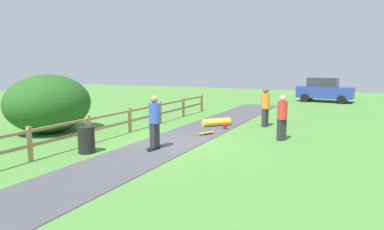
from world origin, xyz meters
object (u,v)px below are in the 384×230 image
skateboard_loose (207,133)px  parked_car_blue (324,90)px  skater_riding (154,120)px  bystander_orange (265,105)px  bystander_red (282,115)px  trash_bin (86,140)px  bush_large (49,103)px  skater_fallen (217,122)px

skateboard_loose → parked_car_blue: parked_car_blue is taller
skater_riding → bystander_orange: bearing=69.0°
bystander_red → parked_car_blue: (0.19, 15.84, -0.04)m
bystander_orange → skater_riding: bearing=-111.0°
skateboard_loose → parked_car_blue: 16.44m
trash_bin → skater_riding: skater_riding is taller
trash_bin → skater_riding: size_ratio=0.48×
skater_riding → bystander_red: bearing=43.1°
skater_riding → bush_large: bearing=172.7°
bush_large → skater_fallen: bearing=36.1°
skateboard_loose → bystander_red: bearing=4.7°
bush_large → trash_bin: (4.02, -2.11, -0.82)m
skateboard_loose → bystander_orange: bearing=59.3°
skater_riding → skater_fallen: 5.31m
skater_fallen → bystander_red: 3.93m
skater_riding → parked_car_blue: (3.87, 19.28, -0.12)m
parked_car_blue → skater_fallen: bearing=-104.4°
skater_riding → skateboard_loose: bearing=79.3°
trash_bin → bystander_orange: 8.62m
parked_car_blue → bystander_orange: bearing=-96.6°
bystander_red → parked_car_blue: parked_car_blue is taller
skater_fallen → trash_bin: bearing=-107.8°
skateboard_loose → skater_fallen: bearing=99.3°
bystander_red → parked_car_blue: size_ratio=0.42×
bystander_orange → bystander_red: bearing=-64.0°
parked_car_blue → bystander_red: bearing=-90.7°
bush_large → skater_fallen: bush_large is taller
trash_bin → skateboard_loose: 5.18m
skater_fallen → bystander_orange: 2.43m
trash_bin → skater_riding: 2.37m
parked_car_blue → bush_large: bearing=-117.7°
bush_large → bystander_orange: bearing=33.2°
skateboard_loose → bystander_red: (3.08, 0.25, 0.92)m
skater_fallen → skateboard_loose: (0.33, -2.04, -0.11)m
trash_bin → skater_fallen: 6.93m
bush_large → bystander_orange: (8.23, 5.39, -0.23)m
bystander_orange → skateboard_loose: bearing=-120.7°
skater_riding → bystander_red: skater_riding is taller
skateboard_loose → bystander_red: size_ratio=0.44×
skater_riding → skater_fallen: (0.27, 5.23, -0.87)m
skater_fallen → bystander_orange: size_ratio=0.73×
trash_bin → parked_car_blue: parked_car_blue is taller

